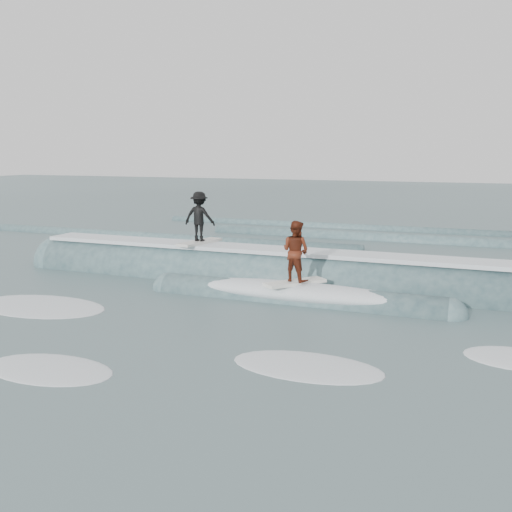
% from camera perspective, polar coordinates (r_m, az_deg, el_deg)
% --- Properties ---
extents(ground, '(160.00, 160.00, 0.00)m').
position_cam_1_polar(ground, '(14.44, -8.44, -8.13)').
color(ground, '#374E51').
rests_on(ground, ground).
extents(breaking_wave, '(20.26, 3.94, 2.31)m').
position_cam_1_polar(breaking_wave, '(19.92, 1.43, -2.72)').
color(breaking_wave, '#36545C').
rests_on(breaking_wave, ground).
extents(surfer_black, '(1.19, 2.07, 1.91)m').
position_cam_1_polar(surfer_black, '(21.00, -5.67, 3.78)').
color(surfer_black, silver).
rests_on(surfer_black, ground).
extents(surfer_red, '(1.70, 1.89, 1.97)m').
position_cam_1_polar(surfer_red, '(17.42, 3.98, 0.23)').
color(surfer_red, white).
rests_on(surfer_red, ground).
extents(whitewater, '(16.00, 6.03, 0.10)m').
position_cam_1_polar(whitewater, '(14.27, -8.00, -8.34)').
color(whitewater, white).
rests_on(whitewater, ground).
extents(far_swells, '(34.73, 8.65, 0.80)m').
position_cam_1_polar(far_swells, '(31.04, 5.22, 1.89)').
color(far_swells, '#36545C').
rests_on(far_swells, ground).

